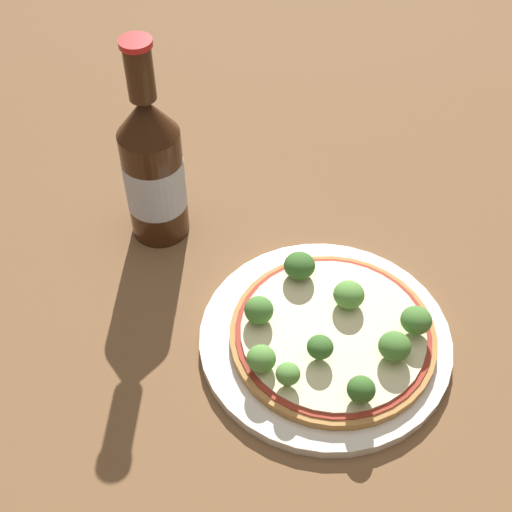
% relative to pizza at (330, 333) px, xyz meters
% --- Properties ---
extents(ground_plane, '(3.00, 3.00, 0.00)m').
position_rel_pizza_xyz_m(ground_plane, '(-0.01, -0.00, -0.02)').
color(ground_plane, brown).
extents(plate, '(0.26, 0.26, 0.01)m').
position_rel_pizza_xyz_m(plate, '(-0.00, 0.00, -0.01)').
color(plate, silver).
rests_on(plate, ground_plane).
extents(pizza, '(0.21, 0.21, 0.01)m').
position_rel_pizza_xyz_m(pizza, '(0.00, 0.00, 0.00)').
color(pizza, '#B77F42').
rests_on(pizza, plate).
extents(broccoli_floret_0, '(0.03, 0.03, 0.03)m').
position_rel_pizza_xyz_m(broccoli_floret_0, '(-0.07, 0.04, 0.02)').
color(broccoli_floret_0, '#6B8E51').
rests_on(broccoli_floret_0, pizza).
extents(broccoli_floret_1, '(0.03, 0.03, 0.03)m').
position_rel_pizza_xyz_m(broccoli_floret_1, '(-0.04, 0.00, 0.02)').
color(broccoli_floret_1, '#6B8E51').
rests_on(broccoli_floret_1, pizza).
extents(broccoli_floret_2, '(0.03, 0.03, 0.03)m').
position_rel_pizza_xyz_m(broccoli_floret_2, '(-0.02, 0.07, 0.02)').
color(broccoli_floret_2, '#6B8E51').
rests_on(broccoli_floret_2, pizza).
extents(broccoli_floret_3, '(0.03, 0.03, 0.03)m').
position_rel_pizza_xyz_m(broccoli_floret_3, '(0.04, -0.00, 0.02)').
color(broccoli_floret_3, '#6B8E51').
rests_on(broccoli_floret_3, pizza).
extents(broccoli_floret_4, '(0.02, 0.02, 0.03)m').
position_rel_pizza_xyz_m(broccoli_floret_4, '(-0.08, 0.01, 0.02)').
color(broccoli_floret_4, '#6B8E51').
rests_on(broccoli_floret_4, pizza).
extents(broccoli_floret_5, '(0.03, 0.03, 0.03)m').
position_rel_pizza_xyz_m(broccoli_floret_5, '(0.05, 0.06, 0.02)').
color(broccoli_floret_5, '#6B8E51').
rests_on(broccoli_floret_5, pizza).
extents(broccoli_floret_6, '(0.03, 0.03, 0.03)m').
position_rel_pizza_xyz_m(broccoli_floret_6, '(0.03, -0.07, 0.03)').
color(broccoli_floret_6, '#6B8E51').
rests_on(broccoli_floret_6, pizza).
extents(broccoli_floret_7, '(0.03, 0.03, 0.03)m').
position_rel_pizza_xyz_m(broccoli_floret_7, '(-0.06, -0.05, 0.02)').
color(broccoli_floret_7, '#6B8E51').
rests_on(broccoli_floret_7, pizza).
extents(broccoli_floret_8, '(0.03, 0.03, 0.03)m').
position_rel_pizza_xyz_m(broccoli_floret_8, '(-0.00, -0.07, 0.02)').
color(broccoli_floret_8, '#6B8E51').
rests_on(broccoli_floret_8, pizza).
extents(beer_bottle, '(0.07, 0.07, 0.25)m').
position_rel_pizza_xyz_m(beer_bottle, '(0.06, 0.24, 0.07)').
color(beer_bottle, '#381E0F').
rests_on(beer_bottle, ground_plane).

